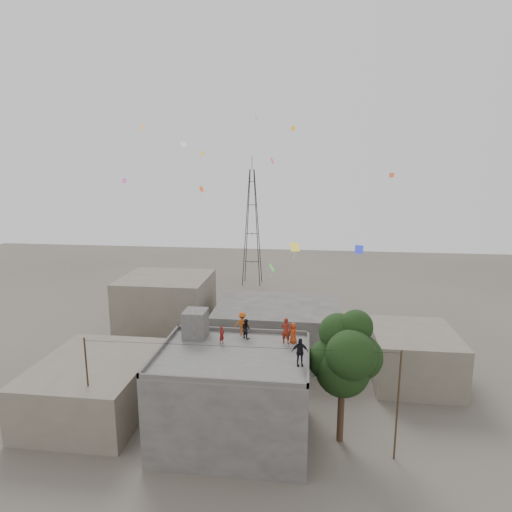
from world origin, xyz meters
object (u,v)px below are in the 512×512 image
Objects in this scene: tree at (346,356)px; transmission_tower at (252,227)px; person_dark_adult at (300,352)px; person_red_adult at (286,331)px; stair_head_box at (196,324)px.

tree is 0.45× the size of transmission_tower.
person_red_adult is at bearing 98.35° from person_dark_adult.
person_dark_adult is at bearing -25.95° from stair_head_box.
person_red_adult is 1.05× the size of person_dark_adult.
transmission_tower is 42.00m from person_dark_adult.
tree reaches higher than stair_head_box.
transmission_tower is 11.23× the size of person_dark_adult.
stair_head_box is 1.07× the size of person_red_adult.
transmission_tower reaches higher than person_red_adult.
stair_head_box is 0.22× the size of tree.
stair_head_box is at bearing 169.26° from tree.
transmission_tower reaches higher than stair_head_box.
stair_head_box reaches higher than person_dark_adult.
person_red_adult is at bearing -3.45° from stair_head_box.
person_red_adult is 3.46m from person_dark_adult.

